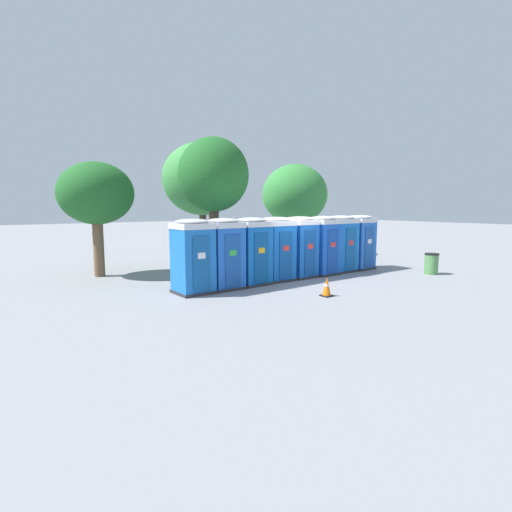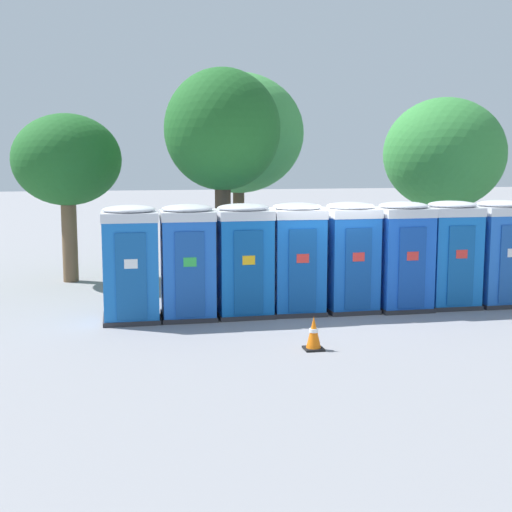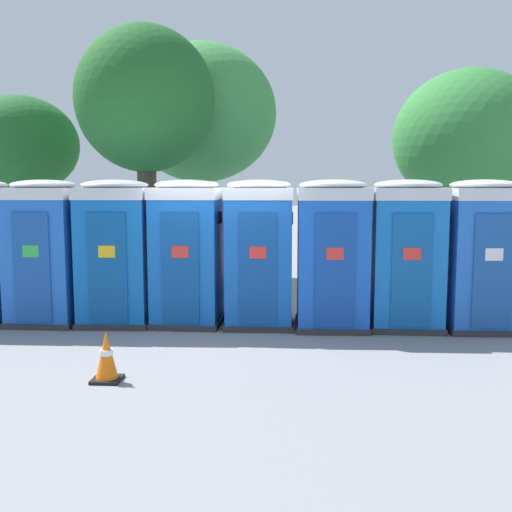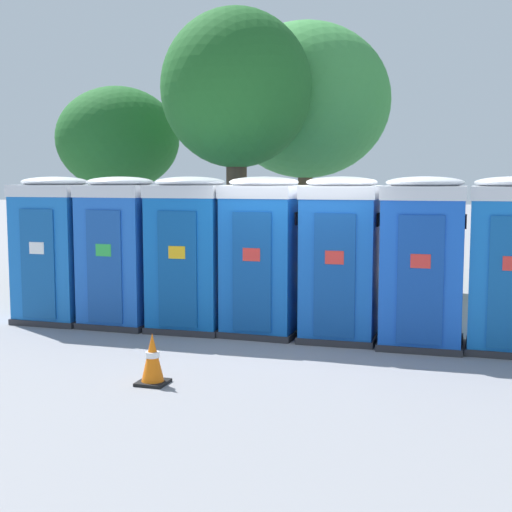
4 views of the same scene
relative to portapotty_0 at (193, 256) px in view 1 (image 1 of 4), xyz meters
The scene contains 15 objects.
ground_plane 4.58m from the portapotty_0, ahead, with size 120.00×120.00×0.00m, color gray.
portapotty_0 is the anchor object (origin of this frame).
portapotty_1 1.26m from the portapotty_0, ahead, with size 1.22×1.22×2.54m.
portapotty_2 2.51m from the portapotty_0, ahead, with size 1.27×1.23×2.54m.
portapotty_3 3.77m from the portapotty_0, ahead, with size 1.22×1.24×2.54m.
portapotty_4 5.03m from the portapotty_0, ahead, with size 1.20×1.22×2.54m.
portapotty_5 6.28m from the portapotty_0, ahead, with size 1.24×1.21×2.54m.
portapotty_6 7.54m from the portapotty_0, ahead, with size 1.24×1.22×2.54m.
portapotty_7 8.79m from the portapotty_0, ahead, with size 1.23×1.22×2.54m.
street_tree_0 4.64m from the portapotty_0, 47.16° to the left, with size 2.97×2.97×5.81m.
street_tree_1 5.98m from the portapotty_0, 106.56° to the left, with size 3.06×3.06×4.78m.
street_tree_2 6.72m from the portapotty_0, 57.04° to the left, with size 3.79×3.79×5.98m.
street_tree_3 12.08m from the portapotty_0, 30.58° to the left, with size 3.91×3.91×5.45m.
trash_can 10.54m from the portapotty_0, 15.93° to the right, with size 0.60×0.60×0.92m.
traffic_cone 4.60m from the portapotty_0, 43.17° to the right, with size 0.36×0.36×0.64m.
Camera 1 is at (-10.79, -12.02, 2.97)m, focal length 28.00 mm.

